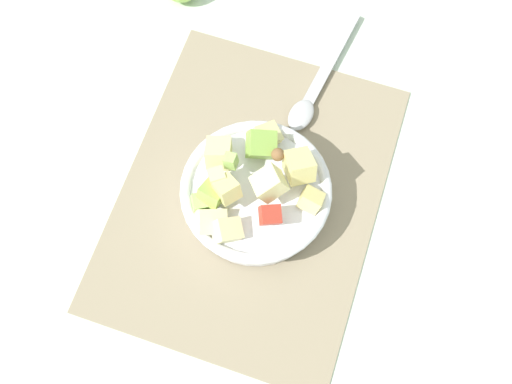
# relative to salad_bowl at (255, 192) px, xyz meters

# --- Properties ---
(ground_plane) EXTENTS (2.40, 2.40, 0.00)m
(ground_plane) POSITION_rel_salad_bowl_xyz_m (-0.01, -0.01, -0.04)
(ground_plane) COLOR silver
(placemat) EXTENTS (0.49, 0.37, 0.01)m
(placemat) POSITION_rel_salad_bowl_xyz_m (-0.01, -0.01, -0.04)
(placemat) COLOR gray
(placemat) RESTS_ON ground_plane
(salad_bowl) EXTENTS (0.21, 0.21, 0.11)m
(salad_bowl) POSITION_rel_salad_bowl_xyz_m (0.00, 0.00, 0.00)
(salad_bowl) COLOR white
(salad_bowl) RESTS_ON placemat
(serving_spoon) EXTENTS (0.24, 0.06, 0.01)m
(serving_spoon) POSITION_rel_salad_bowl_xyz_m (-0.20, 0.03, -0.03)
(serving_spoon) COLOR #B7B7BC
(serving_spoon) RESTS_ON placemat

